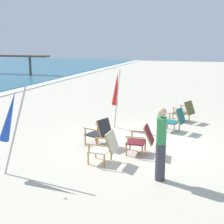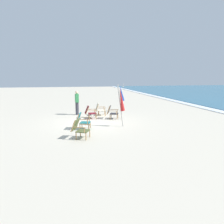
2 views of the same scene
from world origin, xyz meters
name	(u,v)px [view 1 (image 1 of 2)]	position (x,y,z in m)	size (l,w,h in m)	color
ground_plane	(146,142)	(0.00, 0.00, 0.00)	(80.00, 80.00, 0.00)	beige
beach_chair_far_center	(105,146)	(-1.90, 0.64, 0.43)	(0.62, 0.70, 0.82)	beige
beach_chair_back_right	(100,131)	(-0.69, 1.23, 0.43)	(0.76, 0.82, 0.82)	#28282D
beach_chair_back_left	(142,139)	(-0.99, -0.09, 0.43)	(0.62, 0.74, 0.80)	maroon
beach_chair_front_left	(175,119)	(1.41, -0.70, 0.43)	(0.73, 0.80, 0.82)	#196066
beach_chair_front_right	(185,111)	(2.89, -0.89, 0.43)	(0.81, 0.87, 0.81)	#515B33
umbrella_furled_blue	(10,117)	(-3.14, 2.46, 1.34)	(0.46, 0.65, 2.05)	#B7B2A8
umbrella_furled_red	(116,89)	(1.28, 1.33, 1.38)	(0.40, 0.44, 2.11)	#B7B2A8
person_near_chairs	(161,144)	(-2.47, -0.82, 0.84)	(0.37, 0.26, 1.63)	#383842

